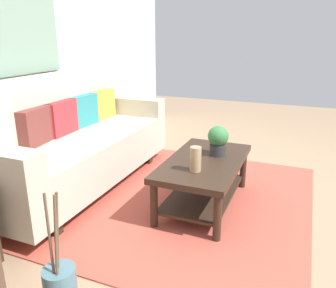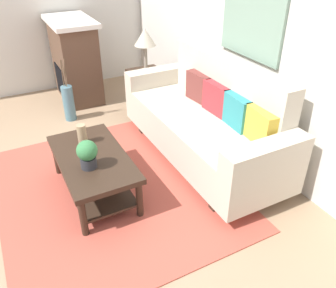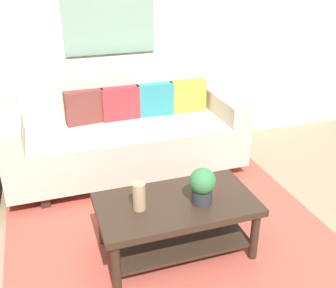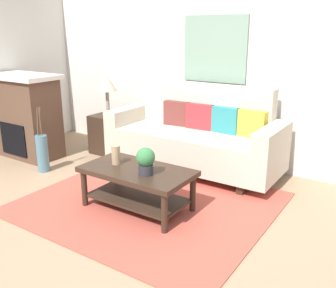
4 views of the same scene
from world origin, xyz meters
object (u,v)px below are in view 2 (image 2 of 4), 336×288
at_px(throw_pillow_crimson, 217,98).
at_px(framed_painting, 252,14).
at_px(table_lamp, 145,39).
at_px(side_table, 147,90).
at_px(throw_pillow_mustard, 260,126).
at_px(tabletop_vase, 82,134).
at_px(throw_pillow_teal, 237,111).
at_px(potted_plant_tabletop, 87,153).
at_px(fireplace, 75,60).
at_px(couch, 206,122).
at_px(throw_pillow_maroon, 200,87).
at_px(floor_vase, 69,103).
at_px(coffee_table, 93,166).

relative_size(throw_pillow_crimson, framed_painting, 0.41).
bearing_deg(framed_painting, table_lamp, -159.48).
relative_size(side_table, table_lamp, 0.98).
bearing_deg(throw_pillow_crimson, throw_pillow_mustard, 0.00).
distance_m(throw_pillow_crimson, tabletop_vase, 1.43).
xyz_separation_m(throw_pillow_teal, tabletop_vase, (-0.54, -1.41, -0.15)).
bearing_deg(potted_plant_tabletop, fireplace, 167.48).
height_order(throw_pillow_teal, tabletop_vase, throw_pillow_teal).
height_order(fireplace, framed_painting, framed_painting).
distance_m(couch, framed_painting, 1.16).
xyz_separation_m(table_lamp, framed_painting, (1.40, 0.52, 0.50)).
bearing_deg(table_lamp, throw_pillow_maroon, 9.85).
height_order(throw_pillow_crimson, throw_pillow_mustard, same).
bearing_deg(side_table, floor_vase, -99.65).
xyz_separation_m(side_table, fireplace, (-0.84, -0.74, 0.31)).
bearing_deg(throw_pillow_crimson, potted_plant_tabletop, -81.18).
relative_size(throw_pillow_maroon, tabletop_vase, 1.84).
relative_size(fireplace, framed_painting, 1.32).
bearing_deg(floor_vase, potted_plant_tabletop, -7.54).
relative_size(throw_pillow_teal, throw_pillow_mustard, 1.00).
bearing_deg(floor_vase, throw_pillow_teal, 32.74).
height_order(throw_pillow_mustard, table_lamp, table_lamp).
xyz_separation_m(throw_pillow_maroon, throw_pillow_mustard, (1.03, 0.00, 0.00)).
relative_size(potted_plant_tabletop, side_table, 0.47).
bearing_deg(throw_pillow_maroon, fireplace, -154.01).
bearing_deg(framed_painting, throw_pillow_mustard, -26.43).
bearing_deg(throw_pillow_teal, coffee_table, -100.92).
relative_size(floor_vase, framed_painting, 0.54).
relative_size(throw_pillow_mustard, framed_painting, 0.41).
xyz_separation_m(throw_pillow_crimson, fireplace, (-2.25, -0.93, -0.09)).
xyz_separation_m(couch, floor_vase, (-1.58, -1.11, -0.19)).
xyz_separation_m(throw_pillow_crimson, throw_pillow_teal, (0.34, 0.00, 0.00)).
bearing_deg(tabletop_vase, potted_plant_tabletop, -8.88).
bearing_deg(framed_painting, fireplace, -150.53).
relative_size(throw_pillow_maroon, potted_plant_tabletop, 1.37).
bearing_deg(couch, potted_plant_tabletop, -80.37).
bearing_deg(side_table, throw_pillow_maroon, 9.85).
distance_m(side_table, fireplace, 1.17).
xyz_separation_m(throw_pillow_maroon, coffee_table, (0.41, -1.41, -0.37)).
distance_m(throw_pillow_crimson, fireplace, 2.43).
relative_size(side_table, framed_painting, 0.64).
bearing_deg(fireplace, throw_pillow_mustard, 17.56).
xyz_separation_m(coffee_table, fireplace, (-2.32, 0.48, 0.27)).
height_order(throw_pillow_teal, table_lamp, table_lamp).
xyz_separation_m(potted_plant_tabletop, table_lamp, (-1.63, 1.29, 0.42)).
bearing_deg(throw_pillow_mustard, coffee_table, -113.59).
distance_m(coffee_table, table_lamp, 2.03).
bearing_deg(table_lamp, framed_painting, 20.52).
bearing_deg(floor_vase, throw_pillow_crimson, 38.04).
distance_m(throw_pillow_teal, table_lamp, 1.78).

